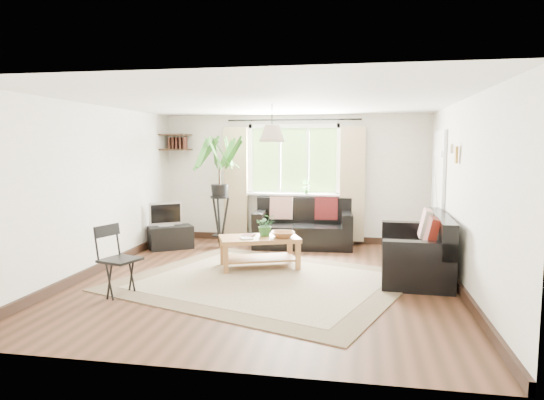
% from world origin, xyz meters
% --- Properties ---
extents(floor, '(5.50, 5.50, 0.00)m').
position_xyz_m(floor, '(0.00, 0.00, 0.00)').
color(floor, '#321E10').
rests_on(floor, ground).
extents(ceiling, '(5.50, 5.50, 0.00)m').
position_xyz_m(ceiling, '(0.00, 0.00, 2.40)').
color(ceiling, white).
rests_on(ceiling, floor).
extents(wall_back, '(5.00, 0.02, 2.40)m').
position_xyz_m(wall_back, '(0.00, 2.75, 1.20)').
color(wall_back, silver).
rests_on(wall_back, floor).
extents(wall_front, '(5.00, 0.02, 2.40)m').
position_xyz_m(wall_front, '(0.00, -2.75, 1.20)').
color(wall_front, silver).
rests_on(wall_front, floor).
extents(wall_left, '(0.02, 5.50, 2.40)m').
position_xyz_m(wall_left, '(-2.50, 0.00, 1.20)').
color(wall_left, silver).
rests_on(wall_left, floor).
extents(wall_right, '(0.02, 5.50, 2.40)m').
position_xyz_m(wall_right, '(2.50, 0.00, 1.20)').
color(wall_right, silver).
rests_on(wall_right, floor).
extents(rug, '(4.34, 4.04, 0.02)m').
position_xyz_m(rug, '(-0.02, -0.11, 0.01)').
color(rug, '#C3B697').
rests_on(rug, floor).
extents(window, '(2.50, 0.16, 2.16)m').
position_xyz_m(window, '(0.00, 2.71, 1.55)').
color(window, white).
rests_on(window, wall_back).
extents(door, '(0.06, 0.96, 2.06)m').
position_xyz_m(door, '(2.47, 1.70, 1.00)').
color(door, silver).
rests_on(door, wall_right).
extents(corner_shelf, '(0.50, 0.50, 0.34)m').
position_xyz_m(corner_shelf, '(-2.25, 2.50, 1.89)').
color(corner_shelf, black).
rests_on(corner_shelf, wall_back).
extents(pendant_lamp, '(0.36, 0.36, 0.54)m').
position_xyz_m(pendant_lamp, '(0.00, 0.40, 2.05)').
color(pendant_lamp, beige).
rests_on(pendant_lamp, ceiling).
extents(wall_sconce, '(0.12, 0.12, 0.28)m').
position_xyz_m(wall_sconce, '(2.43, 0.30, 1.74)').
color(wall_sconce, beige).
rests_on(wall_sconce, wall_right).
extents(sofa_back, '(1.80, 0.98, 0.83)m').
position_xyz_m(sofa_back, '(0.24, 2.25, 0.41)').
color(sofa_back, black).
rests_on(sofa_back, floor).
extents(sofa_right, '(1.80, 0.96, 0.83)m').
position_xyz_m(sofa_right, '(2.00, 0.54, 0.42)').
color(sofa_right, black).
rests_on(sofa_right, floor).
extents(coffee_table, '(1.31, 1.00, 0.47)m').
position_xyz_m(coffee_table, '(-0.23, 0.60, 0.24)').
color(coffee_table, brown).
rests_on(coffee_table, floor).
extents(table_plant, '(0.37, 0.34, 0.33)m').
position_xyz_m(table_plant, '(-0.15, 0.68, 0.64)').
color(table_plant, '#275E25').
rests_on(table_plant, coffee_table).
extents(bowl, '(0.42, 0.42, 0.09)m').
position_xyz_m(bowl, '(0.12, 0.62, 0.52)').
color(bowl, brown).
rests_on(bowl, coffee_table).
extents(book_a, '(0.25, 0.28, 0.02)m').
position_xyz_m(book_a, '(-0.46, 0.39, 0.48)').
color(book_a, silver).
rests_on(book_a, coffee_table).
extents(book_b, '(0.20, 0.25, 0.02)m').
position_xyz_m(book_b, '(-0.49, 0.63, 0.48)').
color(book_b, '#522721').
rests_on(book_b, coffee_table).
extents(tv_stand, '(0.86, 0.77, 0.40)m').
position_xyz_m(tv_stand, '(-2.06, 1.69, 0.20)').
color(tv_stand, black).
rests_on(tv_stand, floor).
extents(tv, '(0.59, 0.48, 0.44)m').
position_xyz_m(tv, '(-2.15, 1.69, 0.63)').
color(tv, '#A5A5AA').
rests_on(tv, tv_stand).
extents(palm_stand, '(0.81, 0.81, 2.01)m').
position_xyz_m(palm_stand, '(-1.22, 1.91, 1.00)').
color(palm_stand, black).
rests_on(palm_stand, floor).
extents(folding_chair, '(0.56, 0.56, 0.86)m').
position_xyz_m(folding_chair, '(-1.61, -1.03, 0.43)').
color(folding_chair, black).
rests_on(folding_chair, floor).
extents(sill_plant, '(0.14, 0.10, 0.27)m').
position_xyz_m(sill_plant, '(0.25, 2.63, 1.06)').
color(sill_plant, '#2D6023').
rests_on(sill_plant, window).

